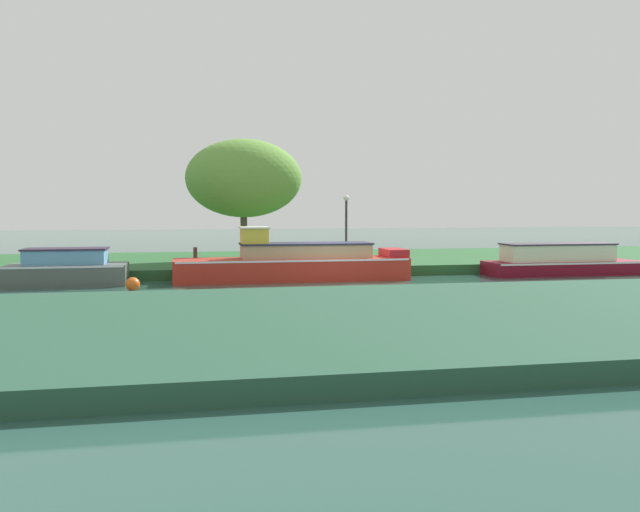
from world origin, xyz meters
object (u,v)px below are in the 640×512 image
slate_cruiser (67,269)px  channel_buoy (133,284)px  mooring_post_near (303,258)px  willow_tree_left (244,178)px  maroon_narrowboat (561,261)px  mooring_post_far (195,257)px  red_barge (295,263)px  lamp_post (346,220)px

slate_cruiser → channel_buoy: slate_cruiser is taller
slate_cruiser → mooring_post_near: size_ratio=6.53×
slate_cruiser → willow_tree_left: willow_tree_left is taller
maroon_narrowboat → mooring_post_near: (-10.34, 1.58, 0.17)m
maroon_narrowboat → channel_buoy: 16.70m
maroon_narrowboat → mooring_post_far: size_ratio=8.13×
mooring_post_near → channel_buoy: size_ratio=1.33×
mooring_post_far → channel_buoy: (-2.02, -3.72, -0.56)m
slate_cruiser → mooring_post_far: slate_cruiser is taller
willow_tree_left → mooring_post_far: 4.96m
red_barge → slate_cruiser: (-8.05, -0.00, -0.07)m
willow_tree_left → lamp_post: bearing=-32.5°
lamp_post → mooring_post_near: bearing=-162.4°
slate_cruiser → channel_buoy: 3.22m
red_barge → lamp_post: bearing=41.5°
maroon_narrowboat → lamp_post: bearing=165.5°
red_barge → channel_buoy: 6.08m
willow_tree_left → lamp_post: 5.05m
slate_cruiser → willow_tree_left: (6.55, 4.72, 3.42)m
willow_tree_left → maroon_narrowboat: bearing=-20.8°
mooring_post_near → mooring_post_far: mooring_post_far is taller
channel_buoy → willow_tree_left: bearing=58.7°
red_barge → willow_tree_left: willow_tree_left is taller
mooring_post_near → maroon_narrowboat: bearing=-8.7°
red_barge → willow_tree_left: 5.98m
maroon_narrowboat → red_barge: bearing=180.0°
red_barge → mooring_post_near: (0.55, 1.58, 0.07)m
red_barge → willow_tree_left: size_ratio=1.64×
willow_tree_left → mooring_post_near: size_ratio=8.62×
mooring_post_near → slate_cruiser: bearing=-169.6°
lamp_post → mooring_post_far: 6.31m
willow_tree_left → mooring_post_far: size_ratio=6.71×
maroon_narrowboat → lamp_post: size_ratio=2.27×
maroon_narrowboat → slate_cruiser: bearing=-180.0°
red_barge → willow_tree_left: bearing=107.7°
mooring_post_far → red_barge: bearing=-23.3°
willow_tree_left → lamp_post: size_ratio=1.87×
maroon_narrowboat → slate_cruiser: slate_cruiser is taller
mooring_post_near → willow_tree_left: bearing=123.2°
willow_tree_left → mooring_post_near: (2.06, -3.14, -3.27)m
mooring_post_far → lamp_post: bearing=5.7°
lamp_post → channel_buoy: (-8.15, -4.33, -1.96)m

